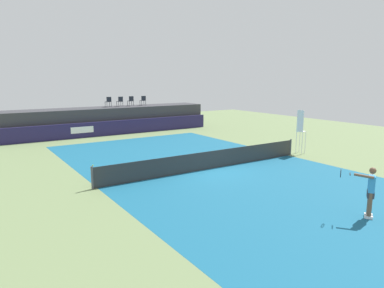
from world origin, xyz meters
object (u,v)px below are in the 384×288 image
object	(u,v)px
net_post_far	(290,147)
tennis_player	(370,191)
spectator_chair_center	(131,101)
spectator_chair_right	(143,100)
spectator_chair_far_left	(108,101)
spectator_chair_left	(120,101)
net_post_near	(92,178)
umpire_chair	(301,129)
tennis_ball	(93,165)

from	to	relation	value
net_post_far	tennis_player	world-z (taller)	tennis_player
spectator_chair_center	spectator_chair_right	xyz separation A→B (m)	(1.21, -0.04, 0.00)
net_post_far	spectator_chair_far_left	bearing A→B (deg)	110.98
spectator_chair_left	net_post_near	distance (m)	17.21
umpire_chair	net_post_far	size ratio (longest dim) A/B	2.76
umpire_chair	net_post_near	bearing A→B (deg)	179.92
umpire_chair	tennis_ball	world-z (taller)	umpire_chair
spectator_chair_center	umpire_chair	bearing A→B (deg)	-73.13
spectator_chair_right	tennis_player	world-z (taller)	spectator_chair_right
spectator_chair_right	spectator_chair_left	bearing A→B (deg)	-178.61
tennis_ball	net_post_far	bearing A→B (deg)	-19.55
spectator_chair_right	net_post_far	bearing A→B (deg)	-80.21
spectator_chair_far_left	spectator_chair_left	xyz separation A→B (m)	(1.01, -0.16, 0.00)
spectator_chair_far_left	tennis_ball	bearing A→B (deg)	-114.17
spectator_chair_left	net_post_far	size ratio (longest dim) A/B	0.89
spectator_chair_center	spectator_chair_left	bearing A→B (deg)	-174.87
spectator_chair_right	umpire_chair	distance (m)	15.86
umpire_chair	net_post_far	xyz separation A→B (m)	(-0.82, 0.02, -1.09)
spectator_chair_left	net_post_near	bearing A→B (deg)	-115.91
umpire_chair	tennis_ball	size ratio (longest dim) A/B	40.59
spectator_chair_right	spectator_chair_center	bearing A→B (deg)	178.07
spectator_chair_far_left	net_post_near	bearing A→B (deg)	-112.56
spectator_chair_far_left	spectator_chair_left	distance (m)	1.03
net_post_far	tennis_ball	xyz separation A→B (m)	(-11.14, 3.96, -0.46)
spectator_chair_center	spectator_chair_right	world-z (taller)	same
spectator_chair_left	spectator_chair_center	bearing A→B (deg)	5.13
spectator_chair_left	umpire_chair	size ratio (longest dim) A/B	0.32
spectator_chair_right	tennis_player	xyz separation A→B (m)	(-2.83, -23.68, -1.73)
net_post_near	umpire_chair	bearing A→B (deg)	-0.08
spectator_chair_far_left	net_post_near	distance (m)	16.95
spectator_chair_left	tennis_player	size ratio (longest dim) A/B	0.50
spectator_chair_right	net_post_near	bearing A→B (deg)	-122.29
net_post_near	net_post_far	xyz separation A→B (m)	(12.40, 0.00, 0.00)
net_post_near	tennis_ball	bearing A→B (deg)	72.37
umpire_chair	net_post_near	world-z (taller)	umpire_chair
net_post_far	tennis_player	size ratio (longest dim) A/B	0.56
tennis_ball	spectator_chair_far_left	bearing A→B (deg)	65.83
spectator_chair_center	spectator_chair_right	size ratio (longest dim) A/B	1.00
spectator_chair_left	spectator_chair_center	distance (m)	1.07
spectator_chair_far_left	net_post_far	distance (m)	16.77
umpire_chair	tennis_player	distance (m)	10.40
spectator_chair_right	net_post_near	distance (m)	18.36
spectator_chair_center	tennis_ball	world-z (taller)	spectator_chair_center
spectator_chair_right	net_post_far	world-z (taller)	spectator_chair_right
umpire_chair	net_post_near	xyz separation A→B (m)	(-13.22, 0.02, -1.09)
spectator_chair_far_left	net_post_near	size ratio (longest dim) A/B	0.89
tennis_ball	spectator_chair_center	bearing A→B (deg)	57.69
spectator_chair_left	tennis_player	xyz separation A→B (m)	(-0.55, -23.63, -1.73)
spectator_chair_left	tennis_ball	bearing A→B (deg)	-118.55
net_post_far	tennis_ball	size ratio (longest dim) A/B	14.71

